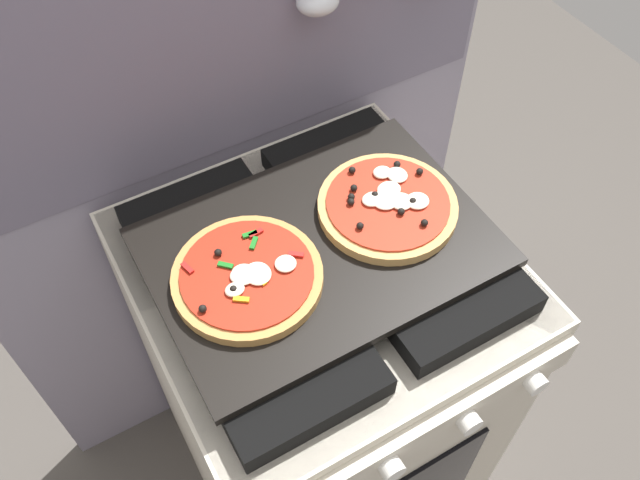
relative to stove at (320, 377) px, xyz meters
name	(u,v)px	position (x,y,z in m)	size (l,w,h in m)	color
ground_plane	(320,453)	(0.00, 0.00, -0.45)	(4.00, 4.00, 0.00)	#4C4742
kitchen_backsplash	(239,168)	(0.00, 0.34, 0.34)	(1.10, 0.09, 1.55)	gray
stove	(320,377)	(0.00, 0.00, 0.00)	(0.60, 0.64, 0.90)	beige
baking_tray	(320,247)	(0.00, 0.00, 0.46)	(0.54, 0.38, 0.02)	black
pizza_left	(248,276)	(-0.13, -0.01, 0.48)	(0.23, 0.23, 0.03)	#C18947
pizza_right	(388,205)	(0.13, 0.01, 0.48)	(0.23, 0.23, 0.03)	tan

